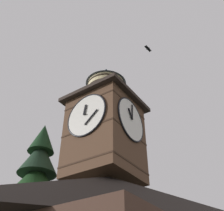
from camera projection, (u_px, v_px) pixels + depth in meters
The scene contains 3 objects.
clock_tower at pixel (105, 125), 17.10m from camera, with size 4.35×4.35×8.49m.
moon at pixel (0, 199), 43.24m from camera, with size 2.32×2.32×2.32m.
flying_bird_high at pixel (148, 49), 21.96m from camera, with size 0.76×0.31×0.16m.
Camera 1 is at (12.36, 5.23, 1.95)m, focal length 44.00 mm.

